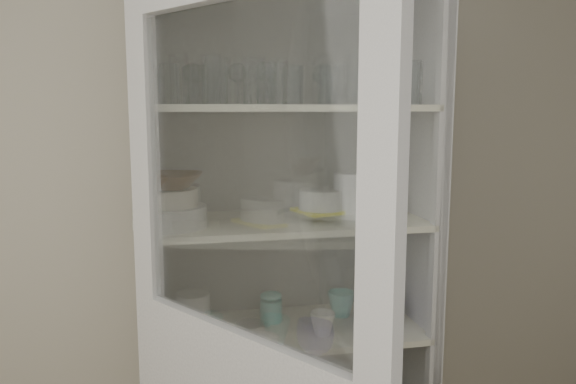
{
  "coord_description": "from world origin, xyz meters",
  "views": [
    {
      "loc": [
        -0.2,
        -0.64,
        1.65
      ],
      "look_at": [
        0.2,
        1.27,
        1.36
      ],
      "focal_mm": 35.0,
      "sensor_mm": 36.0,
      "label": 1
    }
  ],
  "objects_px": {
    "yellow_trivet": "(322,211)",
    "mug_white": "(323,323)",
    "teal_jar": "(271,308)",
    "measuring_cups": "(250,329)",
    "cream_bowl": "(170,197)",
    "pantry_cabinet": "(285,299)",
    "goblet_3": "(389,81)",
    "white_ramekin": "(322,199)",
    "plate_stack_back": "(170,201)",
    "terracotta_bowl": "(169,181)",
    "plate_stack_front": "(170,216)",
    "mug_blue": "(377,309)",
    "goblet_0": "(193,82)",
    "mug_teal": "(341,304)",
    "goblet_2": "(322,83)",
    "goblet_1": "(238,82)",
    "grey_bowl_stack": "(353,195)",
    "white_canister": "(193,312)",
    "glass_platter": "(322,215)"
  },
  "relations": [
    {
      "from": "yellow_trivet",
      "to": "mug_white",
      "type": "bearing_deg",
      "value": -101.85
    },
    {
      "from": "teal_jar",
      "to": "measuring_cups",
      "type": "xyz_separation_m",
      "value": [
        -0.1,
        -0.11,
        -0.03
      ]
    },
    {
      "from": "cream_bowl",
      "to": "pantry_cabinet",
      "type": "bearing_deg",
      "value": 16.58
    },
    {
      "from": "goblet_3",
      "to": "cream_bowl",
      "type": "relative_size",
      "value": 0.97
    },
    {
      "from": "yellow_trivet",
      "to": "white_ramekin",
      "type": "xyz_separation_m",
      "value": [
        0.0,
        0.0,
        0.04
      ]
    },
    {
      "from": "plate_stack_back",
      "to": "teal_jar",
      "type": "relative_size",
      "value": 2.3
    },
    {
      "from": "terracotta_bowl",
      "to": "white_ramekin",
      "type": "height_order",
      "value": "terracotta_bowl"
    },
    {
      "from": "plate_stack_front",
      "to": "mug_blue",
      "type": "distance_m",
      "value": 0.83
    },
    {
      "from": "goblet_0",
      "to": "mug_teal",
      "type": "relative_size",
      "value": 1.54
    },
    {
      "from": "goblet_2",
      "to": "terracotta_bowl",
      "type": "bearing_deg",
      "value": -166.24
    },
    {
      "from": "goblet_3",
      "to": "plate_stack_front",
      "type": "height_order",
      "value": "goblet_3"
    },
    {
      "from": "goblet_3",
      "to": "white_ramekin",
      "type": "bearing_deg",
      "value": -163.31
    },
    {
      "from": "goblet_1",
      "to": "white_ramekin",
      "type": "bearing_deg",
      "value": -19.77
    },
    {
      "from": "goblet_3",
      "to": "grey_bowl_stack",
      "type": "height_order",
      "value": "goblet_3"
    },
    {
      "from": "goblet_0",
      "to": "goblet_3",
      "type": "distance_m",
      "value": 0.72
    },
    {
      "from": "goblet_3",
      "to": "teal_jar",
      "type": "relative_size",
      "value": 1.82
    },
    {
      "from": "teal_jar",
      "to": "mug_teal",
      "type": "bearing_deg",
      "value": -0.53
    },
    {
      "from": "goblet_3",
      "to": "white_ramekin",
      "type": "distance_m",
      "value": 0.51
    },
    {
      "from": "cream_bowl",
      "to": "yellow_trivet",
      "type": "distance_m",
      "value": 0.54
    },
    {
      "from": "yellow_trivet",
      "to": "white_canister",
      "type": "bearing_deg",
      "value": 178.06
    },
    {
      "from": "plate_stack_back",
      "to": "glass_platter",
      "type": "distance_m",
      "value": 0.55
    },
    {
      "from": "goblet_2",
      "to": "goblet_3",
      "type": "distance_m",
      "value": 0.26
    },
    {
      "from": "pantry_cabinet",
      "to": "white_ramekin",
      "type": "distance_m",
      "value": 0.41
    },
    {
      "from": "mug_teal",
      "to": "measuring_cups",
      "type": "relative_size",
      "value": 0.99
    },
    {
      "from": "goblet_0",
      "to": "grey_bowl_stack",
      "type": "xyz_separation_m",
      "value": [
        0.55,
        -0.12,
        -0.4
      ]
    },
    {
      "from": "pantry_cabinet",
      "to": "plate_stack_back",
      "type": "height_order",
      "value": "pantry_cabinet"
    },
    {
      "from": "yellow_trivet",
      "to": "measuring_cups",
      "type": "height_order",
      "value": "yellow_trivet"
    },
    {
      "from": "yellow_trivet",
      "to": "terracotta_bowl",
      "type": "bearing_deg",
      "value": -173.48
    },
    {
      "from": "measuring_cups",
      "to": "white_canister",
      "type": "height_order",
      "value": "white_canister"
    },
    {
      "from": "goblet_2",
      "to": "white_canister",
      "type": "distance_m",
      "value": 0.94
    },
    {
      "from": "goblet_3",
      "to": "plate_stack_front",
      "type": "xyz_separation_m",
      "value": [
        -0.81,
        -0.14,
        -0.45
      ]
    },
    {
      "from": "glass_platter",
      "to": "mug_blue",
      "type": "bearing_deg",
      "value": -11.44
    },
    {
      "from": "goblet_2",
      "to": "teal_jar",
      "type": "bearing_deg",
      "value": -174.73
    },
    {
      "from": "white_ramekin",
      "to": "mug_white",
      "type": "distance_m",
      "value": 0.44
    },
    {
      "from": "goblet_0",
      "to": "terracotta_bowl",
      "type": "distance_m",
      "value": 0.38
    },
    {
      "from": "plate_stack_back",
      "to": "mug_blue",
      "type": "distance_m",
      "value": 0.86
    },
    {
      "from": "goblet_2",
      "to": "grey_bowl_stack",
      "type": "xyz_separation_m",
      "value": [
        0.1,
        -0.09,
        -0.4
      ]
    },
    {
      "from": "yellow_trivet",
      "to": "plate_stack_back",
      "type": "bearing_deg",
      "value": 166.42
    },
    {
      "from": "mug_teal",
      "to": "glass_platter",
      "type": "bearing_deg",
      "value": -130.33
    },
    {
      "from": "teal_jar",
      "to": "glass_platter",
      "type": "bearing_deg",
      "value": -17.61
    },
    {
      "from": "plate_stack_back",
      "to": "goblet_1",
      "type": "bearing_deg",
      "value": -6.1
    },
    {
      "from": "glass_platter",
      "to": "grey_bowl_stack",
      "type": "distance_m",
      "value": 0.13
    },
    {
      "from": "goblet_1",
      "to": "yellow_trivet",
      "type": "xyz_separation_m",
      "value": [
        0.28,
        -0.1,
        -0.46
      ]
    },
    {
      "from": "goblet_0",
      "to": "white_ramekin",
      "type": "xyz_separation_m",
      "value": [
        0.44,
        -0.11,
        -0.41
      ]
    },
    {
      "from": "yellow_trivet",
      "to": "mug_blue",
      "type": "relative_size",
      "value": 1.25
    },
    {
      "from": "pantry_cabinet",
      "to": "goblet_0",
      "type": "height_order",
      "value": "pantry_cabinet"
    },
    {
      "from": "plate_stack_front",
      "to": "mug_white",
      "type": "height_order",
      "value": "plate_stack_front"
    },
    {
      "from": "goblet_3",
      "to": "goblet_1",
      "type": "bearing_deg",
      "value": 178.09
    },
    {
      "from": "terracotta_bowl",
      "to": "yellow_trivet",
      "type": "height_order",
      "value": "terracotta_bowl"
    },
    {
      "from": "goblet_3",
      "to": "glass_platter",
      "type": "distance_m",
      "value": 0.56
    }
  ]
}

